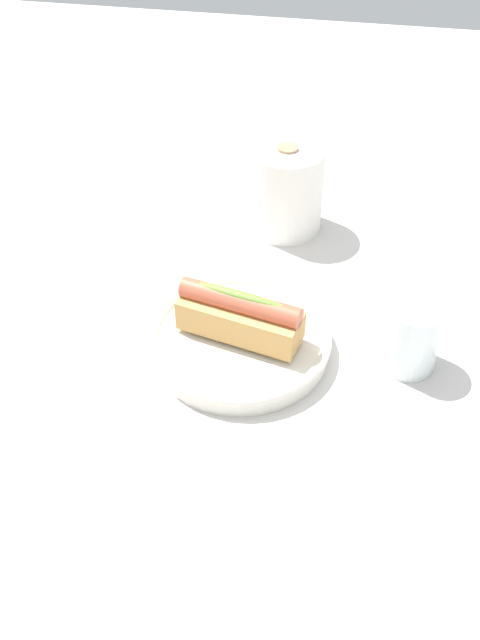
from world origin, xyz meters
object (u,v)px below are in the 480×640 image
object	(u,v)px
serving_bowl	(240,340)
hotdog_front	(240,315)
water_glass	(411,339)
paper_towel_roll	(286,189)

from	to	relation	value
serving_bowl	hotdog_front	distance (m)	0.04
hotdog_front	water_glass	size ratio (longest dim) A/B	1.75
hotdog_front	serving_bowl	bearing A→B (deg)	135.00
serving_bowl	water_glass	bearing A→B (deg)	4.11
water_glass	serving_bowl	bearing A→B (deg)	-175.89
hotdog_front	water_glass	xyz separation A→B (m)	(0.20, 0.01, -0.02)
hotdog_front	water_glass	distance (m)	0.21
water_glass	paper_towel_roll	bearing A→B (deg)	125.31
water_glass	hotdog_front	bearing A→B (deg)	-175.89
serving_bowl	hotdog_front	bearing A→B (deg)	-45.00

